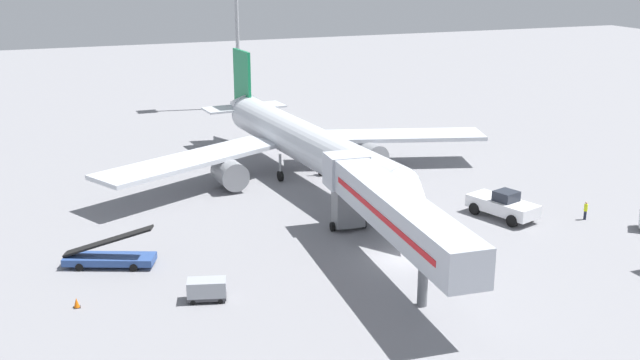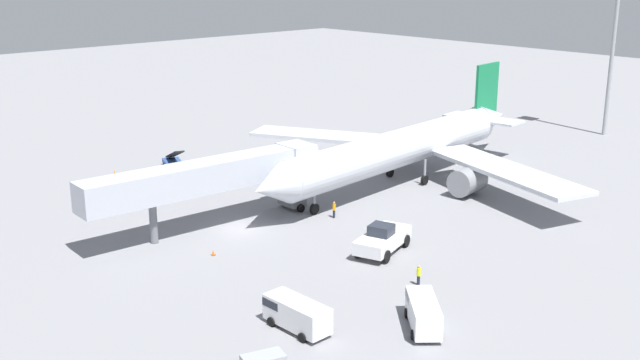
# 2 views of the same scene
# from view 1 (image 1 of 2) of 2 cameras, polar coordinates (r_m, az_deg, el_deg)

# --- Properties ---
(ground_plane) EXTENTS (300.00, 300.00, 0.00)m
(ground_plane) POSITION_cam_1_polar(r_m,az_deg,el_deg) (60.12, 5.95, -5.97)
(ground_plane) COLOR gray
(airplane_at_gate) EXTENTS (44.23, 45.64, 11.62)m
(airplane_at_gate) POSITION_cam_1_polar(r_m,az_deg,el_deg) (79.22, -1.30, 2.81)
(airplane_at_gate) COLOR silver
(airplane_at_gate) RESTS_ON ground
(jet_bridge) EXTENTS (4.64, 24.12, 6.62)m
(jet_bridge) POSITION_cam_1_polar(r_m,az_deg,el_deg) (56.68, 5.09, -2.03)
(jet_bridge) COLOR #B2B7C1
(jet_bridge) RESTS_ON ground
(pushback_tug) EXTENTS (4.59, 7.00, 2.57)m
(pushback_tug) POSITION_cam_1_polar(r_m,az_deg,el_deg) (70.49, 13.59, -1.84)
(pushback_tug) COLOR white
(pushback_tug) RESTS_ON ground
(belt_loader_truck) EXTENTS (7.11, 4.35, 3.26)m
(belt_loader_truck) POSITION_cam_1_polar(r_m,az_deg,el_deg) (60.51, -15.53, -5.58)
(belt_loader_truck) COLOR #2D4C8E
(belt_loader_truck) RESTS_ON ground
(baggage_cart_outer_right) EXTENTS (2.94, 2.06, 1.52)m
(baggage_cart_outer_right) POSITION_cam_1_polar(r_m,az_deg,el_deg) (53.47, -8.51, -8.10)
(baggage_cart_outer_right) COLOR #38383D
(baggage_cart_outer_right) RESTS_ON ground
(ground_crew_worker_foreground) EXTENTS (0.34, 0.34, 1.69)m
(ground_crew_worker_foreground) POSITION_cam_1_polar(r_m,az_deg,el_deg) (72.16, 19.33, -2.15)
(ground_crew_worker_foreground) COLOR #1E2333
(ground_crew_worker_foreground) RESTS_ON ground
(ground_crew_worker_midground) EXTENTS (0.40, 0.40, 1.66)m
(ground_crew_worker_midground) POSITION_cam_1_polar(r_m,az_deg,el_deg) (68.66, 5.59, -2.21)
(ground_crew_worker_midground) COLOR #1E2333
(ground_crew_worker_midground) RESTS_ON ground
(safety_cone_alpha) EXTENTS (0.46, 0.46, 0.71)m
(safety_cone_alpha) POSITION_cam_1_polar(r_m,az_deg,el_deg) (54.65, -17.83, -8.77)
(safety_cone_alpha) COLOR black
(safety_cone_alpha) RESTS_ON ground
(safety_cone_bravo) EXTENTS (0.32, 0.32, 0.50)m
(safety_cone_bravo) POSITION_cam_1_polar(r_m,az_deg,el_deg) (57.36, 11.94, -7.16)
(safety_cone_bravo) COLOR black
(safety_cone_bravo) RESTS_ON ground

